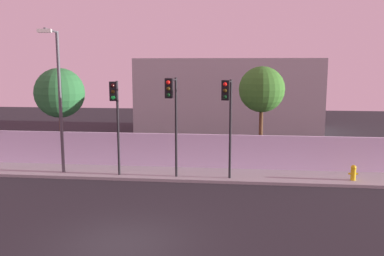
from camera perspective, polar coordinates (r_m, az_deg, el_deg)
name	(u,v)px	position (r m, az deg, el deg)	size (l,w,h in m)	color
ground_plane	(121,244)	(13.70, -9.73, -15.54)	(80.00, 80.00, 0.00)	#242327
sidewalk	(166,174)	(21.23, -3.65, -6.37)	(36.00, 2.40, 0.15)	#979797
perimeter_wall	(170,150)	(22.24, -3.11, -3.08)	(36.00, 0.18, 1.80)	silver
traffic_light_left	(116,108)	(20.03, -10.53, 2.71)	(0.36, 1.10, 4.68)	black
traffic_light_center	(228,108)	(19.06, 4.97, 2.76)	(0.46, 1.35, 4.78)	black
traffic_light_right	(172,106)	(19.25, -2.74, 3.01)	(0.39, 1.41, 4.85)	black
street_lamp_curbside	(58,90)	(21.34, -18.04, 4.97)	(0.74, 2.30, 7.08)	#4C4C51
fire_hydrant	(353,172)	(21.17, 21.41, -5.70)	(0.44, 0.26, 0.74)	gold
roadside_tree_leftmost	(60,93)	(25.21, -17.83, 4.61)	(2.89, 2.89, 5.43)	brown
roadside_tree_midleft	(262,90)	(23.06, 9.63, 5.23)	(2.53, 2.53, 5.53)	brown
low_building_distant	(228,95)	(35.58, 4.99, 4.61)	(15.19, 6.00, 6.11)	#A9A9A9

